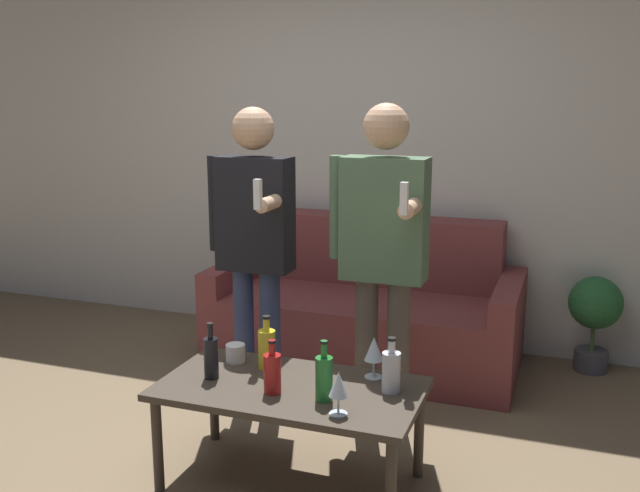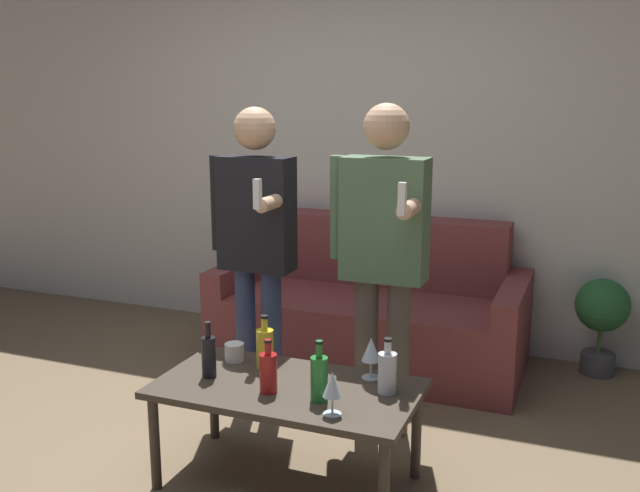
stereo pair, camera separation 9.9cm
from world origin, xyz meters
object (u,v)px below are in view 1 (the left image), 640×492
bottle_orange (211,356)px  person_standing_left (254,236)px  couch (367,312)px  person_standing_right (383,244)px  coffee_table (290,396)px

bottle_orange → person_standing_left: 0.78m
bottle_orange → person_standing_left: bearing=98.3°
bottle_orange → couch: bearing=81.1°
person_standing_left → person_standing_right: 0.68m
coffee_table → person_standing_right: person_standing_right is taller
bottle_orange → person_standing_right: person_standing_right is taller
bottle_orange → person_standing_right: (0.58, 0.66, 0.41)m
couch → bottle_orange: couch is taller
coffee_table → person_standing_right: size_ratio=0.69×
person_standing_left → person_standing_right: (0.68, -0.00, 0.01)m
person_standing_left → person_standing_right: person_standing_right is taller
coffee_table → bottle_orange: bottle_orange is taller
coffee_table → person_standing_right: 0.86m
couch → person_standing_right: (0.33, -0.91, 0.65)m
couch → person_standing_left: bearing=-110.7°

